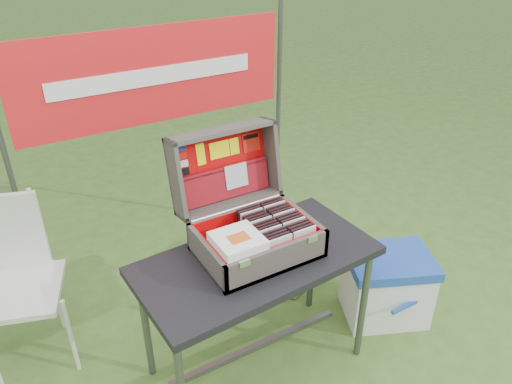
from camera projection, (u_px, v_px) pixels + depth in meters
ground at (252, 367)px, 2.66m from camera, size 80.00×80.00×0.00m
table at (257, 313)px, 2.51m from camera, size 1.16×0.63×0.71m
table_top at (257, 260)px, 2.34m from camera, size 1.16×0.63×0.04m
table_leg_fr at (363, 307)px, 2.58m from camera, size 0.04×0.04×0.67m
table_leg_bl at (146, 326)px, 2.46m from camera, size 0.04×0.04×0.67m
table_leg_br at (312, 261)px, 2.91m from camera, size 0.04×0.04×0.67m
table_brace at (257, 346)px, 2.63m from camera, size 0.98×0.03×0.03m
suitcase at (250, 201)px, 2.28m from camera, size 0.54×0.55×0.51m
suitcase_base_bottom at (257, 251)px, 2.36m from camera, size 0.54×0.39×0.02m
suitcase_base_wall_front at (278, 261)px, 2.19m from camera, size 0.54×0.02×0.14m
suitcase_base_wall_back at (238, 222)px, 2.46m from camera, size 0.54×0.02×0.14m
suitcase_base_wall_left at (207, 257)px, 2.21m from camera, size 0.02×0.39×0.14m
suitcase_base_wall_right at (303, 224)px, 2.44m from camera, size 0.02×0.39×0.14m
suitcase_liner_floor at (257, 248)px, 2.35m from camera, size 0.50×0.34×0.01m
suitcase_latch_left at (245, 263)px, 2.07m from camera, size 0.05×0.01×0.03m
suitcase_latch_right at (312, 239)px, 2.23m from camera, size 0.05×0.01×0.03m
suitcase_hinge at (237, 208)px, 2.43m from camera, size 0.49×0.02×0.02m
suitcase_lid_back at (220, 165)px, 2.48m from camera, size 0.54×0.10×0.38m
suitcase_lid_rim_far at (221, 131)px, 2.37m from camera, size 0.54×0.15×0.05m
suitcase_lid_rim_near at (230, 202)px, 2.49m from camera, size 0.54×0.15×0.05m
suitcase_lid_rim_left at (176, 180)px, 2.31m from camera, size 0.02×0.22×0.41m
suitcase_lid_rim_right at (271, 156)px, 2.54m from camera, size 0.02×0.22×0.41m
suitcase_lid_liner at (221, 165)px, 2.47m from camera, size 0.49×0.07×0.33m
suitcase_liner_wall_front at (276, 257)px, 2.19m from camera, size 0.50×0.01×0.12m
suitcase_liner_wall_back at (239, 221)px, 2.45m from camera, size 0.50×0.01×0.12m
suitcase_liner_wall_left at (209, 255)px, 2.21m from camera, size 0.01×0.34×0.12m
suitcase_liner_wall_right at (300, 223)px, 2.43m from camera, size 0.01×0.34×0.12m
suitcase_lid_pocket at (225, 183)px, 2.48m from camera, size 0.48×0.06×0.16m
suitcase_pocket_edge at (224, 169)px, 2.45m from camera, size 0.47×0.02×0.02m
suitcase_pocket_cd at (236, 176)px, 2.48m from camera, size 0.12×0.03×0.12m
lid_sticker_cc_a at (180, 148)px, 2.33m from camera, size 0.05×0.01×0.03m
lid_sticker_cc_b at (182, 156)px, 2.34m from camera, size 0.05×0.01×0.03m
lid_sticker_cc_c at (183, 164)px, 2.36m from camera, size 0.05×0.01×0.03m
lid_sticker_cc_d at (184, 172)px, 2.37m from camera, size 0.05×0.01×0.03m
lid_card_neon_tall at (201, 154)px, 2.39m from camera, size 0.04×0.02×0.10m
lid_card_neon_main at (220, 150)px, 2.44m from camera, size 0.11×0.02×0.08m
lid_card_neon_small at (234, 146)px, 2.47m from camera, size 0.05×0.02×0.08m
lid_sticker_band at (251, 142)px, 2.51m from camera, size 0.10×0.02×0.10m
lid_sticker_band_bar at (251, 136)px, 2.50m from camera, size 0.09×0.01×0.02m
cd_left_0 at (280, 250)px, 2.22m from camera, size 0.12×0.01×0.14m
cd_left_1 at (278, 248)px, 2.24m from camera, size 0.12×0.01×0.14m
cd_left_2 at (275, 245)px, 2.25m from camera, size 0.12×0.01×0.14m
cd_left_3 at (273, 243)px, 2.27m from camera, size 0.12×0.01×0.14m
cd_left_4 at (270, 241)px, 2.28m from camera, size 0.12×0.01×0.14m
cd_left_5 at (268, 238)px, 2.30m from camera, size 0.12×0.01×0.14m
cd_left_6 at (265, 236)px, 2.32m from camera, size 0.12×0.01×0.14m
cd_left_7 at (263, 234)px, 2.33m from camera, size 0.12×0.01×0.14m
cd_left_8 at (261, 232)px, 2.35m from camera, size 0.12×0.01×0.14m
cd_left_9 at (258, 229)px, 2.36m from camera, size 0.12×0.01×0.14m
cd_left_10 at (256, 227)px, 2.38m from camera, size 0.12×0.01×0.14m
cd_left_11 at (254, 225)px, 2.39m from camera, size 0.12×0.01×0.14m
cd_left_12 at (252, 223)px, 2.41m from camera, size 0.12×0.01×0.14m
cd_left_13 at (249, 221)px, 2.43m from camera, size 0.12×0.01×0.14m
cd_left_14 at (247, 219)px, 2.44m from camera, size 0.12×0.01×0.14m
cd_right_0 at (304, 241)px, 2.28m from camera, size 0.12×0.01×0.14m
cd_right_1 at (301, 239)px, 2.29m from camera, size 0.12×0.01×0.14m
cd_right_2 at (299, 237)px, 2.31m from camera, size 0.12×0.01×0.14m
cd_right_3 at (296, 235)px, 2.32m from camera, size 0.12×0.01×0.14m
cd_right_4 at (294, 232)px, 2.34m from camera, size 0.12×0.01×0.14m
cd_right_5 at (291, 230)px, 2.36m from camera, size 0.12×0.01×0.14m
cd_right_6 at (289, 228)px, 2.37m from camera, size 0.12×0.01×0.14m
cd_right_7 at (286, 226)px, 2.39m from camera, size 0.12×0.01×0.14m
cd_right_8 at (284, 224)px, 2.40m from camera, size 0.12×0.01×0.14m
cd_right_9 at (281, 222)px, 2.42m from camera, size 0.12×0.01×0.14m
cd_right_10 at (279, 220)px, 2.44m from camera, size 0.12×0.01×0.14m
cd_right_11 at (277, 218)px, 2.45m from camera, size 0.12×0.01×0.14m
cd_right_12 at (274, 216)px, 2.47m from camera, size 0.12×0.01×0.14m
cd_right_13 at (272, 214)px, 2.48m from camera, size 0.12×0.01×0.14m
cd_right_14 at (270, 212)px, 2.50m from camera, size 0.12×0.01×0.14m
songbook_0 at (238, 244)px, 2.17m from camera, size 0.20×0.20×0.00m
songbook_1 at (238, 243)px, 2.17m from camera, size 0.20×0.20×0.00m
songbook_2 at (238, 242)px, 2.17m from camera, size 0.20×0.20×0.00m
songbook_3 at (238, 241)px, 2.17m from camera, size 0.20×0.20×0.00m
songbook_4 at (238, 240)px, 2.16m from camera, size 0.20×0.20×0.00m
songbook_5 at (238, 239)px, 2.16m from camera, size 0.20×0.20×0.00m
songbook_6 at (238, 238)px, 2.16m from camera, size 0.20×0.20×0.00m
songbook_7 at (238, 237)px, 2.16m from camera, size 0.20×0.20×0.00m
songbook_graphic at (239, 238)px, 2.15m from camera, size 0.09×0.07×0.00m
cooler at (386, 286)px, 2.91m from camera, size 0.58×0.52×0.42m
cooler_body at (386, 290)px, 2.92m from camera, size 0.55×0.49×0.36m
cooler_lid at (391, 261)px, 2.82m from camera, size 0.58×0.52×0.06m
cooler_handle at (411, 303)px, 2.75m from camera, size 0.28×0.02×0.02m
chair at (17, 294)px, 2.47m from camera, size 0.54×0.57×0.92m
chair_seat at (17, 292)px, 2.47m from camera, size 0.53×0.53×0.03m
chair_backrest at (0, 234)px, 2.50m from camera, size 0.41×0.16×0.44m
chair_leg_fr at (71, 336)px, 2.53m from camera, size 0.02×0.02×0.47m
chair_leg_br at (56, 295)px, 2.80m from camera, size 0.02×0.02×0.47m
chair_upright_right at (38, 226)px, 2.59m from camera, size 0.02×0.02×0.44m
cardboard_box at (304, 250)px, 3.18m from camera, size 0.46×0.31×0.46m
banner_post_left at (12, 181)px, 2.68m from camera, size 0.03×0.03×1.70m
banner_post_right at (278, 121)px, 3.43m from camera, size 0.03×0.03×1.70m
banner at (155, 76)px, 2.82m from camera, size 1.60×0.02×0.55m
banner_text at (155, 76)px, 2.81m from camera, size 1.20×0.00×0.10m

